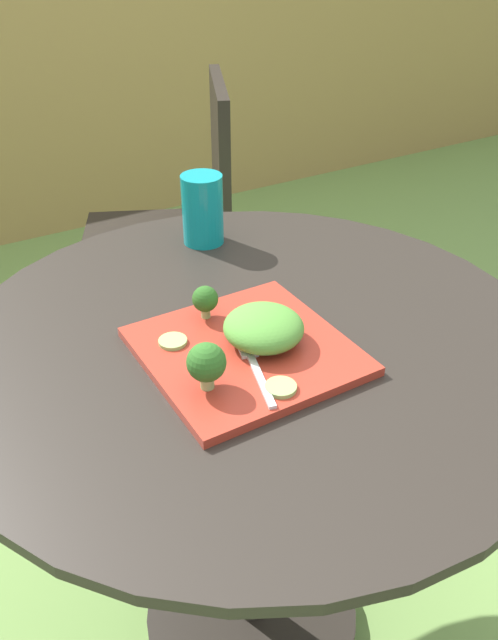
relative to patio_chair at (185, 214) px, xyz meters
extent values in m
plane|color=#70994C|center=(-0.31, -0.91, -0.53)|extent=(12.00, 12.00, 0.00)
cylinder|color=#28231E|center=(-0.31, -0.91, 0.21)|extent=(0.91, 0.91, 0.02)
cylinder|color=#28231E|center=(-0.31, -0.91, -0.14)|extent=(0.06, 0.06, 0.69)
cylinder|color=#28231E|center=(-0.31, -0.91, -0.51)|extent=(0.44, 0.44, 0.04)
cube|color=black|center=(-0.08, 0.04, -0.09)|extent=(0.58, 0.58, 0.03)
cube|color=black|center=(0.10, -0.05, 0.15)|extent=(0.20, 0.39, 0.45)
cylinder|color=black|center=(-0.17, 0.28, -0.31)|extent=(0.02, 0.02, 0.43)
cylinder|color=black|center=(-0.32, -0.05, -0.31)|extent=(0.02, 0.02, 0.43)
cylinder|color=black|center=(0.16, 0.13, -0.31)|extent=(0.02, 0.02, 0.43)
cylinder|color=black|center=(0.01, -0.20, -0.31)|extent=(0.02, 0.02, 0.43)
cube|color=#AD3323|center=(-0.35, -0.96, 0.23)|extent=(0.28, 0.28, 0.01)
cylinder|color=#0F8C93|center=(-0.24, -0.60, 0.29)|extent=(0.08, 0.08, 0.13)
cylinder|color=#0D777D|center=(-0.24, -0.60, 0.27)|extent=(0.07, 0.07, 0.09)
cube|color=silver|center=(-0.38, -1.04, 0.24)|extent=(0.04, 0.11, 0.00)
cube|color=silver|center=(-0.36, -0.96, 0.24)|extent=(0.04, 0.05, 0.00)
ellipsoid|color=#519338|center=(-0.33, -0.96, 0.26)|extent=(0.11, 0.12, 0.05)
cylinder|color=#99B770|center=(-0.44, -1.01, 0.24)|extent=(0.02, 0.02, 0.02)
sphere|color=#2D6623|center=(-0.44, -1.01, 0.28)|extent=(0.05, 0.05, 0.05)
cylinder|color=#99B770|center=(-0.37, -0.86, 0.24)|extent=(0.01, 0.01, 0.02)
sphere|color=#285B1E|center=(-0.37, -0.86, 0.27)|extent=(0.04, 0.04, 0.04)
cylinder|color=#8EB766|center=(-0.44, -0.89, 0.24)|extent=(0.04, 0.04, 0.01)
cylinder|color=#8EB766|center=(-0.36, -1.06, 0.24)|extent=(0.04, 0.04, 0.01)
camera|label=1|loc=(-0.72, -1.59, 0.76)|focal=35.68mm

